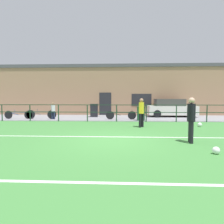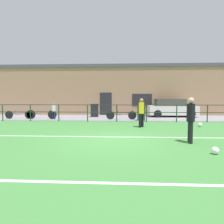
# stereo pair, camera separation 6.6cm
# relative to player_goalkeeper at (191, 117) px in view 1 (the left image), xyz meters

# --- Properties ---
(ground) EXTENTS (60.00, 44.00, 0.04)m
(ground) POSITION_rel_player_goalkeeper_xyz_m (-2.81, 0.34, -0.94)
(ground) COLOR #42843D
(field_line_touchline) EXTENTS (36.00, 0.11, 0.00)m
(field_line_touchline) POSITION_rel_player_goalkeeper_xyz_m (-2.81, 0.94, -0.92)
(field_line_touchline) COLOR white
(field_line_touchline) RESTS_ON ground
(field_line_hash) EXTENTS (36.00, 0.11, 0.00)m
(field_line_hash) POSITION_rel_player_goalkeeper_xyz_m (-2.81, -3.54, -0.92)
(field_line_hash) COLOR white
(field_line_hash) RESTS_ON ground
(pavement_strip) EXTENTS (48.00, 5.00, 0.02)m
(pavement_strip) POSITION_rel_player_goalkeeper_xyz_m (-2.81, 8.84, -0.91)
(pavement_strip) COLOR gray
(pavement_strip) RESTS_ON ground
(perimeter_fence) EXTENTS (36.07, 0.07, 1.15)m
(perimeter_fence) POSITION_rel_player_goalkeeper_xyz_m (-2.81, 6.34, -0.17)
(perimeter_fence) COLOR #193823
(perimeter_fence) RESTS_ON ground
(clubhouse_facade) EXTENTS (28.00, 2.56, 4.72)m
(clubhouse_facade) POSITION_rel_player_goalkeeper_xyz_m (-2.81, 12.54, 1.45)
(clubhouse_facade) COLOR #A37A5B
(clubhouse_facade) RESTS_ON ground
(player_goalkeeper) EXTENTS (0.28, 0.44, 1.62)m
(player_goalkeeper) POSITION_rel_player_goalkeeper_xyz_m (0.00, 0.00, 0.00)
(player_goalkeeper) COLOR black
(player_goalkeeper) RESTS_ON ground
(player_striker) EXTENTS (0.31, 0.36, 1.58)m
(player_striker) POSITION_rel_player_goalkeeper_xyz_m (-1.40, 3.75, -0.02)
(player_striker) COLOR black
(player_striker) RESTS_ON ground
(soccer_ball_match) EXTENTS (0.23, 0.23, 0.23)m
(soccer_ball_match) POSITION_rel_player_goalkeeper_xyz_m (1.86, 4.06, -0.80)
(soccer_ball_match) COLOR white
(soccer_ball_match) RESTS_ON ground
(soccer_ball_spare) EXTENTS (0.21, 0.21, 0.21)m
(soccer_ball_spare) POSITION_rel_player_goalkeeper_xyz_m (0.23, -1.44, -0.81)
(soccer_ball_spare) COLOR white
(soccer_ball_spare) RESTS_ON ground
(spectator_child) EXTENTS (0.33, 0.22, 1.25)m
(spectator_child) POSITION_rel_player_goalkeeper_xyz_m (-7.56, 7.41, -0.19)
(spectator_child) COLOR #232D4C
(spectator_child) RESTS_ON pavement_strip
(parked_car_red) EXTENTS (3.97, 1.95, 1.49)m
(parked_car_red) POSITION_rel_player_goalkeeper_xyz_m (1.71, 10.04, -0.19)
(parked_car_red) COLOR silver
(parked_car_red) RESTS_ON pavement_strip
(bicycle_parked_0) EXTENTS (2.30, 0.04, 0.76)m
(bicycle_parked_0) POSITION_rel_player_goalkeeper_xyz_m (-8.53, 7.54, -0.55)
(bicycle_parked_0) COLOR black
(bicycle_parked_0) RESTS_ON pavement_strip
(bicycle_parked_1) EXTENTS (2.22, 0.04, 0.71)m
(bicycle_parked_1) POSITION_rel_player_goalkeeper_xyz_m (-2.53, 7.54, -0.58)
(bicycle_parked_1) COLOR black
(bicycle_parked_1) RESTS_ON pavement_strip
(bicycle_parked_2) EXTENTS (2.15, 0.04, 0.71)m
(bicycle_parked_2) POSITION_rel_player_goalkeeper_xyz_m (-10.29, 7.54, -0.58)
(bicycle_parked_2) COLOR black
(bicycle_parked_2) RESTS_ON pavement_strip
(trash_bin_0) EXTENTS (0.53, 0.45, 0.99)m
(trash_bin_0) POSITION_rel_player_goalkeeper_xyz_m (-1.12, 6.95, -0.40)
(trash_bin_0) COLOR #194C28
(trash_bin_0) RESTS_ON pavement_strip
(trash_bin_1) EXTENTS (0.61, 0.52, 1.08)m
(trash_bin_1) POSITION_rel_player_goalkeeper_xyz_m (-4.77, 9.41, -0.35)
(trash_bin_1) COLOR black
(trash_bin_1) RESTS_ON pavement_strip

